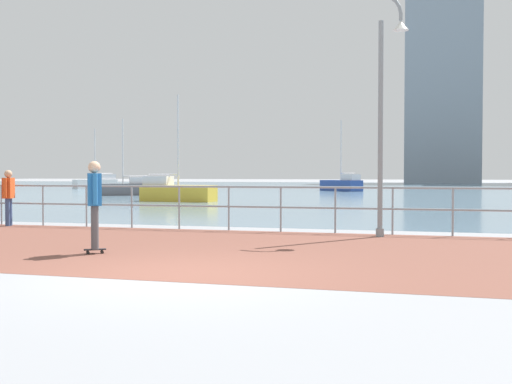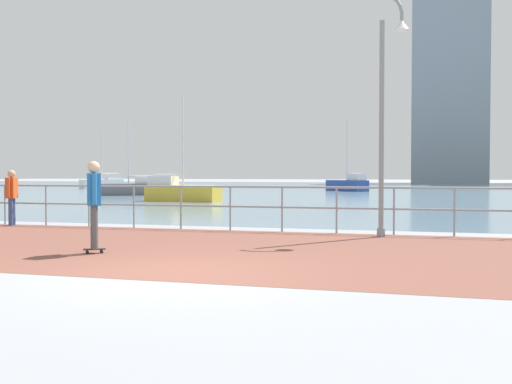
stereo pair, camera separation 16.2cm
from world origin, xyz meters
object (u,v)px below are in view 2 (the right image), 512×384
(bystander, at_px, (12,193))
(sailboat_navy, at_px, (103,183))
(skateboarder, at_px, (94,198))
(sailboat_red, at_px, (181,191))
(sailboat_blue, at_px, (131,188))
(lamppost, at_px, (387,103))
(sailboat_yellow, at_px, (348,184))

(bystander, distance_m, sailboat_navy, 44.39)
(skateboarder, distance_m, bystander, 7.27)
(bystander, xyz_separation_m, sailboat_red, (-1.43, 15.53, -0.39))
(sailboat_red, distance_m, sailboat_blue, 10.12)
(bystander, bearing_deg, lamppost, -1.82)
(skateboarder, height_order, sailboat_navy, sailboat_navy)
(lamppost, distance_m, sailboat_red, 20.05)
(lamppost, relative_size, sailboat_navy, 0.95)
(bystander, distance_m, sailboat_yellow, 37.70)
(skateboarder, relative_size, sailboat_red, 0.30)
(skateboarder, height_order, sailboat_red, sailboat_red)
(lamppost, bearing_deg, sailboat_navy, 127.58)
(sailboat_navy, distance_m, sailboat_yellow, 24.97)
(sailboat_navy, height_order, sailboat_yellow, sailboat_yellow)
(sailboat_navy, bearing_deg, sailboat_blue, -54.56)
(sailboat_blue, bearing_deg, bystander, -70.06)
(skateboarder, bearing_deg, sailboat_yellow, 91.06)
(bystander, bearing_deg, skateboarder, -40.63)
(skateboarder, bearing_deg, bystander, 139.37)
(lamppost, height_order, sailboat_navy, sailboat_navy)
(sailboat_navy, relative_size, sailboat_blue, 1.13)
(sailboat_red, height_order, sailboat_blue, sailboat_red)
(sailboat_blue, bearing_deg, lamppost, -50.96)
(sailboat_yellow, bearing_deg, sailboat_blue, -132.07)
(sailboat_navy, bearing_deg, bystander, -63.01)
(lamppost, bearing_deg, sailboat_blue, 129.04)
(lamppost, height_order, sailboat_yellow, sailboat_yellow)
(skateboarder, relative_size, bystander, 1.08)
(sailboat_navy, bearing_deg, skateboarder, -59.91)
(sailboat_blue, bearing_deg, sailboat_red, -47.07)
(sailboat_blue, bearing_deg, sailboat_yellow, 47.93)
(lamppost, distance_m, skateboarder, 7.01)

